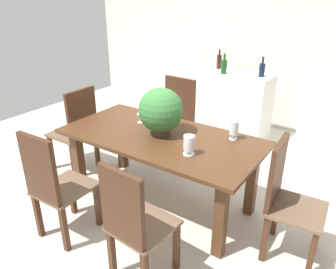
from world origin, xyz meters
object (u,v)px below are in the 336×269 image
chair_far_left (176,116)px  wine_bottle_tall (262,70)px  chair_near_left (54,184)px  wine_bottle_green (219,61)px  wine_bottle_dark (224,66)px  kitchen_counter (213,102)px  crystal_vase_left (234,129)px  wine_glass (140,112)px  chair_head_end (77,127)px  chair_foot_end (286,195)px  chair_near_right (134,222)px  dining_table (161,146)px  flower_centerpiece (161,111)px  crystal_vase_center_near (189,144)px

chair_far_left → wine_bottle_tall: 1.29m
chair_near_left → wine_bottle_green: wine_bottle_green is taller
chair_far_left → chair_near_left: size_ratio=1.02×
wine_bottle_dark → kitchen_counter: bearing=143.9°
crystal_vase_left → wine_glass: size_ratio=1.20×
chair_far_left → chair_head_end: 1.20m
wine_bottle_dark → wine_bottle_tall: size_ratio=1.04×
wine_bottle_dark → chair_far_left: bearing=-105.4°
chair_foot_end → wine_bottle_green: (-1.59, 2.01, 0.53)m
chair_near_right → chair_near_left: bearing=4.9°
chair_near_left → crystal_vase_left: bearing=-131.8°
dining_table → flower_centerpiece: (-0.02, 0.03, 0.35)m
kitchen_counter → wine_glass: bearing=-88.6°
chair_foot_end → kitchen_counter: size_ratio=0.60×
chair_near_right → crystal_vase_left: 1.28m
chair_foot_end → wine_bottle_dark: (-1.40, 1.75, 0.53)m
chair_near_right → wine_bottle_dark: size_ratio=3.69×
chair_far_left → chair_head_end: (-0.77, -0.92, -0.02)m
chair_head_end → chair_near_left: bearing=39.4°
crystal_vase_left → kitchen_counter: 1.93m
chair_near_right → crystal_vase_center_near: bearing=-85.7°
chair_near_left → wine_bottle_dark: bearing=-96.8°
chair_far_left → wine_bottle_green: 1.19m
crystal_vase_center_near → wine_glass: 0.85m
wine_glass → kitchen_counter: kitchen_counter is taller
chair_head_end → crystal_vase_left: chair_head_end is taller
crystal_vase_center_near → wine_bottle_green: bearing=110.4°
chair_near_left → wine_glass: bearing=-95.2°
crystal_vase_left → chair_far_left: bearing=148.9°
chair_far_left → flower_centerpiece: (0.40, -0.89, 0.41)m
crystal_vase_left → kitchen_counter: bearing=122.3°
chair_near_right → chair_head_end: bearing=-25.4°
flower_centerpiece → chair_near_left: bearing=-112.8°
chair_head_end → wine_bottle_tall: wine_bottle_tall is taller
chair_foot_end → wine_bottle_green: wine_bottle_green is taller
crystal_vase_left → chair_near_right: bearing=-98.5°
crystal_vase_left → chair_head_end: bearing=-170.5°
dining_table → wine_bottle_tall: wine_bottle_tall is taller
crystal_vase_left → wine_bottle_tall: wine_bottle_tall is taller
dining_table → wine_glass: (-0.36, 0.15, 0.23)m
dining_table → chair_far_left: (-0.42, 0.92, -0.06)m
crystal_vase_center_near → wine_glass: crystal_vase_center_near is taller
chair_near_right → wine_glass: size_ratio=6.43×
chair_foot_end → flower_centerpiece: size_ratio=2.20×
flower_centerpiece → crystal_vase_left: flower_centerpiece is taller
dining_table → chair_foot_end: bearing=-0.3°
chair_foot_end → crystal_vase_center_near: (-0.78, -0.18, 0.31)m
dining_table → crystal_vase_center_near: crystal_vase_center_near is taller
kitchen_counter → chair_near_left: bearing=-90.4°
crystal_vase_left → wine_bottle_dark: (-0.80, 1.45, 0.21)m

